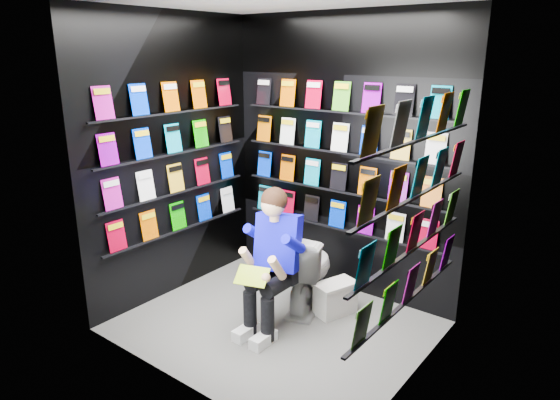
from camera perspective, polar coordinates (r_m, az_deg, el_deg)
The scene contains 13 objects.
floor at distance 4.39m, azimuth -0.57°, elevation -14.15°, with size 2.40×2.40×0.00m, color slate.
wall_back at distance 4.69m, azimuth 6.99°, elevation 4.88°, with size 2.40×0.04×2.60m, color black.
wall_front at distance 3.19m, azimuth -11.81°, elevation -0.98°, with size 2.40×0.04×2.60m, color black.
wall_left at distance 4.71m, azimuth -12.21°, elevation 4.67°, with size 0.04×2.00×2.60m, color black.
wall_right at distance 3.31m, azimuth 15.93°, elevation -0.65°, with size 0.04×2.00×2.60m, color black.
comics_back at distance 4.67m, azimuth 6.80°, elevation 4.89°, with size 2.10×0.06×1.37m, color orange, non-canonical shape.
comics_left at distance 4.68m, azimuth -11.97°, elevation 4.68°, with size 0.06×1.70×1.37m, color orange, non-canonical shape.
comics_right at distance 3.32m, azimuth 15.46°, elevation -0.48°, with size 0.06×1.70×1.37m, color orange, non-canonical shape.
toilet at distance 4.52m, azimuth 2.94°, elevation -7.97°, with size 0.42×0.75×0.73m, color silver.
longbox at distance 4.54m, azimuth 6.34°, elevation -11.21°, with size 0.20×0.36×0.27m, color white.
longbox_lid at distance 4.47m, azimuth 6.40°, elevation -9.54°, with size 0.21×0.38×0.03m, color white.
reader at distance 4.09m, azimuth -0.04°, elevation -4.96°, with size 0.48×0.70×1.29m, color #0803E1, non-canonical shape.
held_comic at distance 3.90m, azimuth -3.22°, elevation -8.67°, with size 0.26×0.01×0.18m, color green.
Camera 1 is at (2.34, -2.96, 2.25)m, focal length 32.00 mm.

